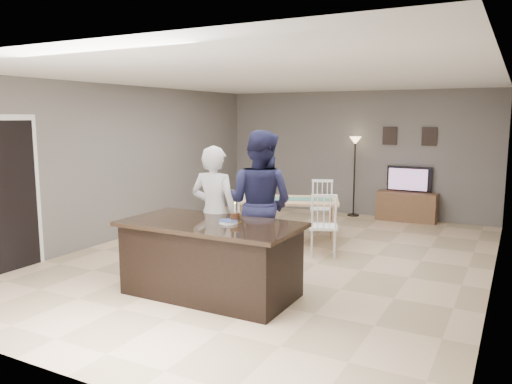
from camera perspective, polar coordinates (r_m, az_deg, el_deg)
The scene contains 14 objects.
floor at distance 7.73m, azimuth 2.24°, elevation -7.54°, with size 8.00×8.00×0.00m, color #DCB68D.
room_shell at distance 7.44m, azimuth 2.32°, elevation 4.97°, with size 8.00×8.00×8.00m.
kitchen_island at distance 6.09m, azimuth -5.17°, elevation -7.57°, with size 2.15×1.10×0.90m.
tv_console at distance 10.81m, azimuth 16.82°, elevation -1.61°, with size 1.20×0.40×0.60m, color brown.
television at distance 10.80m, azimuth 17.03°, elevation 1.39°, with size 0.91×0.12×0.53m, color black.
tv_screen_glow at distance 10.72m, azimuth 16.95°, elevation 1.38°, with size 0.78×0.78×0.00m, color #D14917.
picture_frames at distance 10.87m, azimuth 17.11°, elevation 6.13°, with size 1.10×0.02×0.38m.
doorway at distance 7.65m, azimuth -26.53°, elevation 1.02°, with size 0.00×2.10×2.65m.
woman at distance 6.60m, azimuth -4.78°, elevation -2.42°, with size 0.65×0.43×1.78m, color silver.
man at distance 6.74m, azimuth 0.46°, elevation -1.32°, with size 0.96×0.75×1.97m, color #1C1D3E.
birthday_cake at distance 5.97m, azimuth -2.42°, elevation -2.90°, with size 0.16×0.16×0.24m.
plate_stack at distance 5.91m, azimuth -3.16°, elevation -3.42°, with size 0.23×0.23×0.04m.
dining_table at distance 8.49m, azimuth 3.84°, elevation -1.68°, with size 2.12×2.28×1.00m.
floor_lamp at distance 10.98m, azimuth 11.24°, elevation 4.20°, with size 0.26×0.26×1.72m.
Camera 1 is at (3.22, -6.69, 2.15)m, focal length 35.00 mm.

